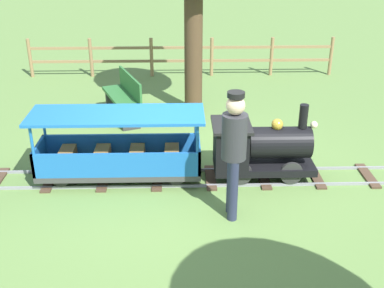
{
  "coord_description": "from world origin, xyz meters",
  "views": [
    {
      "loc": [
        5.99,
        -0.1,
        3.35
      ],
      "look_at": [
        0.0,
        0.05,
        0.55
      ],
      "focal_mm": 44.86,
      "sensor_mm": 36.0,
      "label": 1
    }
  ],
  "objects_px": {
    "locomotive": "(259,147)",
    "park_bench": "(124,97)",
    "passenger_car": "(119,153)",
    "conductor_person": "(234,146)"
  },
  "relations": [
    {
      "from": "passenger_car",
      "to": "conductor_person",
      "type": "relative_size",
      "value": 1.45
    },
    {
      "from": "passenger_car",
      "to": "conductor_person",
      "type": "height_order",
      "value": "conductor_person"
    },
    {
      "from": "locomotive",
      "to": "passenger_car",
      "type": "distance_m",
      "value": 1.94
    },
    {
      "from": "locomotive",
      "to": "conductor_person",
      "type": "distance_m",
      "value": 1.14
    },
    {
      "from": "locomotive",
      "to": "park_bench",
      "type": "height_order",
      "value": "locomotive"
    },
    {
      "from": "park_bench",
      "to": "conductor_person",
      "type": "bearing_deg",
      "value": 26.58
    },
    {
      "from": "locomotive",
      "to": "park_bench",
      "type": "distance_m",
      "value": 3.18
    },
    {
      "from": "locomotive",
      "to": "conductor_person",
      "type": "relative_size",
      "value": 0.89
    },
    {
      "from": "locomotive",
      "to": "park_bench",
      "type": "relative_size",
      "value": 1.07
    },
    {
      "from": "passenger_car",
      "to": "park_bench",
      "type": "bearing_deg",
      "value": -175.76
    }
  ]
}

